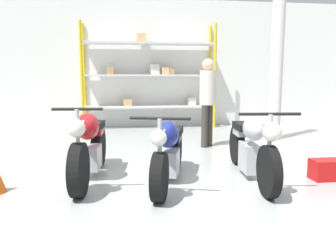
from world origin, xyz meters
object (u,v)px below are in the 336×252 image
object	(u,v)px
motorcycle_silver	(251,146)
motorcycle_red	(90,146)
toolbox	(327,170)
person_browsing	(208,95)
motorcycle_blue	(169,151)
shelving_rack	(150,76)

from	to	relation	value
motorcycle_silver	motorcycle_red	bearing A→B (deg)	-90.68
toolbox	motorcycle_red	bearing A→B (deg)	171.97
motorcycle_red	motorcycle_silver	bearing A→B (deg)	88.77
toolbox	motorcycle_silver	bearing A→B (deg)	168.67
person_browsing	toolbox	world-z (taller)	person_browsing
motorcycle_silver	motorcycle_blue	bearing A→B (deg)	-83.65
shelving_rack	motorcycle_blue	world-z (taller)	shelving_rack
shelving_rack	person_browsing	size ratio (longest dim) A/B	2.09
shelving_rack	motorcycle_blue	bearing A→B (deg)	-91.80
person_browsing	motorcycle_red	bearing A→B (deg)	89.85
motorcycle_blue	toolbox	world-z (taller)	motorcycle_blue
shelving_rack	motorcycle_blue	distance (m)	5.11
person_browsing	toolbox	bearing A→B (deg)	162.73
motorcycle_red	motorcycle_silver	distance (m)	2.22
shelving_rack	toolbox	bearing A→B (deg)	-68.82
person_browsing	toolbox	size ratio (longest dim) A/B	4.01
shelving_rack	motorcycle_silver	distance (m)	5.18
motorcycle_red	person_browsing	xyz separation A→B (m)	(2.14, 1.91, 0.58)
shelving_rack	motorcycle_silver	size ratio (longest dim) A/B	1.71
motorcycle_silver	person_browsing	bearing A→B (deg)	-172.45
person_browsing	motorcycle_silver	bearing A→B (deg)	139.76
motorcycle_blue	person_browsing	world-z (taller)	person_browsing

